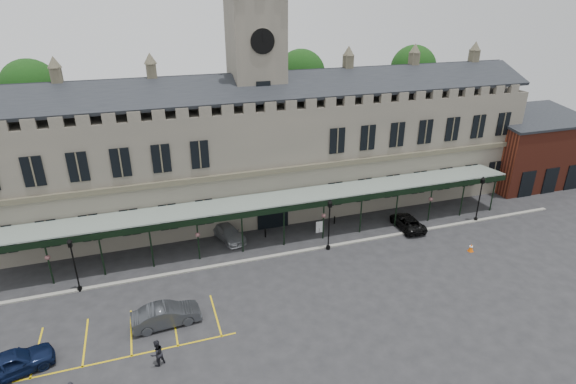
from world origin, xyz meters
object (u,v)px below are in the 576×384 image
object	(u,v)px
person_b	(157,353)
car_van	(407,222)
sign_board	(319,227)
station_building	(259,153)
lamp_post_right	(480,195)
traffic_cone	(471,248)
lamp_post_left	(74,260)
car_left_a	(11,363)
clock_tower	(257,90)
car_left_b	(166,315)
lamp_post_mid	(329,220)
car_taxi	(228,233)

from	to	relation	value
person_b	car_van	bearing A→B (deg)	173.42
sign_board	car_van	bearing A→B (deg)	-12.27
station_building	lamp_post_right	distance (m)	23.44
traffic_cone	lamp_post_left	bearing A→B (deg)	171.85
car_left_a	lamp_post_left	bearing A→B (deg)	-38.87
clock_tower	car_left_b	xyz separation A→B (m)	(-11.50, -16.89, -12.31)
car_van	lamp_post_mid	bearing A→B (deg)	10.87
lamp_post_mid	car_taxi	bearing A→B (deg)	150.27
car_van	car_left_a	bearing A→B (deg)	17.63
car_left_b	sign_board	bearing A→B (deg)	-63.05
lamp_post_mid	clock_tower	bearing A→B (deg)	108.75
car_left_b	car_van	distance (m)	25.60
clock_tower	lamp_post_left	bearing A→B (deg)	-149.45
traffic_cone	car_van	size ratio (longest dim) A/B	0.17
station_building	car_taxi	distance (m)	9.57
lamp_post_right	car_taxi	size ratio (longest dim) A/B	1.07
person_b	car_taxi	bearing A→B (deg)	-147.57
station_building	lamp_post_mid	bearing A→B (deg)	-71.11
car_taxi	car_van	distance (m)	18.15
traffic_cone	person_b	size ratio (longest dim) A/B	0.42
car_van	traffic_cone	bearing A→B (deg)	120.30
lamp_post_right	sign_board	bearing A→B (deg)	170.31
clock_tower	car_van	distance (m)	20.36
traffic_cone	car_left_b	xyz separation A→B (m)	(-27.61, -1.50, 0.42)
car_van	person_b	world-z (taller)	person_b
traffic_cone	car_taxi	bearing A→B (deg)	155.81
sign_board	car_taxi	xyz separation A→B (m)	(-8.92, 1.57, 0.08)
lamp_post_right	car_van	xyz separation A→B (m)	(-7.76, 0.92, -2.35)
car_left_a	person_b	size ratio (longest dim) A/B	2.59
car_left_b	lamp_post_right	bearing A→B (deg)	-82.57
lamp_post_right	traffic_cone	size ratio (longest dim) A/B	6.48
clock_tower	lamp_post_right	size ratio (longest dim) A/B	4.91
clock_tower	lamp_post_right	bearing A→B (deg)	-26.62
lamp_post_left	sign_board	bearing A→B (deg)	7.71
car_taxi	car_van	size ratio (longest dim) A/B	1.01
lamp_post_mid	person_b	world-z (taller)	lamp_post_mid
station_building	car_van	size ratio (longest dim) A/B	12.88
lamp_post_right	sign_board	distance (m)	17.07
lamp_post_mid	lamp_post_left	bearing A→B (deg)	179.16
lamp_post_mid	person_b	size ratio (longest dim) A/B	2.76
clock_tower	car_taxi	xyz separation A→B (m)	(-4.82, -6.00, -12.43)
lamp_post_right	person_b	bearing A→B (deg)	-162.70
car_left_a	station_building	bearing A→B (deg)	-66.18
traffic_cone	sign_board	size ratio (longest dim) A/B	0.64
car_left_b	car_taxi	xyz separation A→B (m)	(6.68, 10.90, -0.12)
clock_tower	station_building	bearing A→B (deg)	-90.00
clock_tower	lamp_post_right	world-z (taller)	clock_tower
lamp_post_mid	car_taxi	size ratio (longest dim) A/B	1.09
car_left_a	lamp_post_right	bearing A→B (deg)	-96.48
lamp_post_mid	traffic_cone	size ratio (longest dim) A/B	6.60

